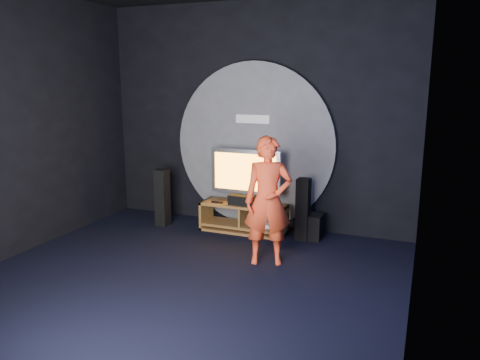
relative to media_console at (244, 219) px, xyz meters
name	(u,v)px	position (x,y,z in m)	size (l,w,h in m)	color
floor	(180,284)	(0.01, -2.05, -0.20)	(5.00, 5.00, 0.00)	black
back_wall	(255,117)	(0.01, 0.45, 1.55)	(5.00, 0.04, 3.50)	black
left_wall	(4,125)	(-2.49, -2.05, 1.55)	(0.04, 5.00, 3.50)	black
right_wall	(422,146)	(2.51, -2.05, 1.55)	(0.04, 5.00, 3.50)	black
wall_disc_panel	(254,145)	(0.01, 0.39, 1.11)	(2.60, 0.11, 2.60)	#515156
media_console	(244,219)	(0.00, 0.00, 0.00)	(1.33, 0.45, 0.45)	olive
tv	(245,174)	(-0.01, 0.07, 0.71)	(1.12, 0.22, 0.83)	#A5A5AC
center_speaker	(241,200)	(-0.01, -0.10, 0.33)	(0.40, 0.15, 0.15)	black
remote	(217,202)	(-0.41, -0.12, 0.27)	(0.18, 0.05, 0.02)	black
tower_speaker_left	(162,198)	(-1.34, -0.18, 0.26)	(0.18, 0.20, 0.92)	black
tower_speaker_right	(303,209)	(0.93, -0.01, 0.26)	(0.18, 0.20, 0.92)	black
subwoofer	(311,226)	(1.03, 0.09, -0.01)	(0.33, 0.33, 0.37)	black
player	(268,201)	(0.74, -1.05, 0.63)	(0.60, 0.39, 1.64)	#E9421F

